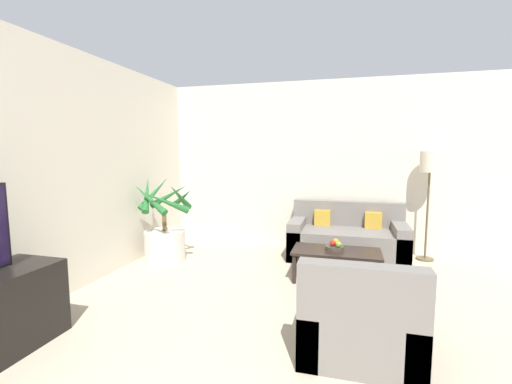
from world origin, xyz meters
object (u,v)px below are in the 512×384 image
coffee_table (336,254)px  apple_green (339,244)px  potted_palm (165,234)px  apple_red (333,243)px  floor_lamp (430,170)px  armchair (359,320)px  sofa_loveseat (347,239)px  ottoman (358,291)px  orange_fruit (336,242)px  fruit_bowl (334,248)px

coffee_table → apple_green: (0.03, -0.05, 0.14)m
coffee_table → apple_green: size_ratio=14.73×
potted_palm → apple_red: potted_palm is taller
floor_lamp → armchair: bearing=-110.7°
potted_palm → floor_lamp: floor_lamp is taller
sofa_loveseat → ottoman: size_ratio=2.97×
apple_green → orange_fruit: bearing=107.9°
fruit_bowl → apple_green: (0.05, -0.05, 0.06)m
fruit_bowl → apple_green: size_ratio=3.14×
floor_lamp → ottoman: 2.41m
fruit_bowl → sofa_loveseat: bearing=81.6°
potted_palm → ottoman: (2.66, -0.86, -0.21)m
apple_green → ottoman: bearing=-71.7°
floor_lamp → ottoman: floor_lamp is taller
coffee_table → apple_red: (-0.05, -0.01, 0.14)m
sofa_loveseat → armchair: bearing=-87.6°
apple_red → ottoman: size_ratio=0.13×
potted_palm → ottoman: bearing=-18.0°
orange_fruit → fruit_bowl: bearing=-100.7°
armchair → coffee_table: bearing=98.5°
coffee_table → apple_red: 0.14m
apple_green → armchair: (0.20, -1.44, -0.21)m
orange_fruit → ottoman: orange_fruit is taller
sofa_loveseat → fruit_bowl: 0.99m
coffee_table → fruit_bowl: bearing=176.5°
sofa_loveseat → ottoman: 1.66m
floor_lamp → apple_green: (-1.21, -1.24, -0.85)m
fruit_bowl → armchair: 1.52m
orange_fruit → ottoman: 0.85m
armchair → ottoman: armchair is taller
fruit_bowl → ottoman: 0.77m
apple_green → coffee_table: bearing=118.1°
floor_lamp → orange_fruit: bearing=-138.0°
fruit_bowl → armchair: armchair is taller
fruit_bowl → apple_red: bearing=-153.2°
floor_lamp → armchair: size_ratio=1.80×
sofa_loveseat → apple_red: sofa_loveseat is taller
floor_lamp → apple_red: size_ratio=22.41×
apple_red → orange_fruit: 0.08m
sofa_loveseat → potted_palm: bearing=-162.7°
apple_red → fruit_bowl: bearing=26.8°
fruit_bowl → apple_green: apple_green is taller
apple_green → fruit_bowl: bearing=134.9°
apple_red → apple_green: bearing=-27.9°
potted_palm → ottoman: 2.80m
orange_fruit → armchair: armchair is taller
apple_red → armchair: size_ratio=0.08×
apple_green → orange_fruit: orange_fruit is taller
potted_palm → apple_red: (2.38, -0.19, 0.08)m
fruit_bowl → orange_fruit: (0.01, 0.06, 0.06)m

